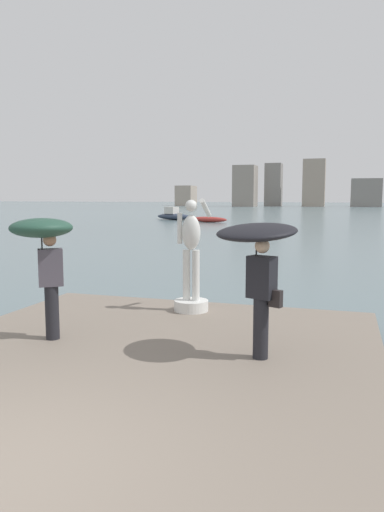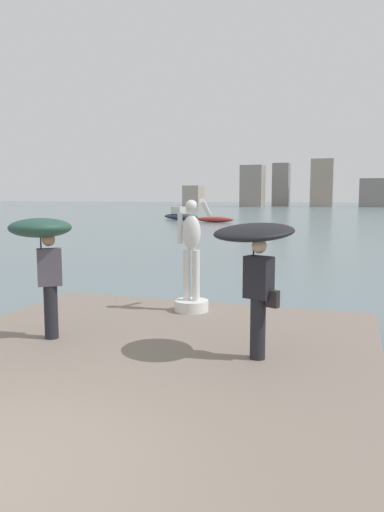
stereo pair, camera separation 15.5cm
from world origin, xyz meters
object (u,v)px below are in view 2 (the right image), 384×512
onlooker_left (43,242)px  onlooker_right (255,251)px  boat_mid (180,215)px  statue_white_figure (191,270)px  boat_leftward (215,219)px

onlooker_left → onlooker_right: onlooker_left is taller
onlooker_right → boat_mid: (-18.01, 47.53, -1.45)m
onlooker_left → boat_mid: size_ratio=0.36×
statue_white_figure → boat_mid: size_ratio=0.42×
onlooker_left → onlooker_right: size_ratio=1.00×
statue_white_figure → onlooker_left: size_ratio=1.15×
onlooker_right → boat_leftward: onlooker_right is taller
boat_mid → onlooker_right: bearing=-69.2°
statue_white_figure → boat_leftward: statue_white_figure is taller
onlooker_right → boat_mid: bearing=110.8°
boat_mid → boat_leftward: (5.37, -4.18, -0.21)m
onlooker_right → boat_mid: 50.85m
onlooker_left → boat_mid: 49.86m
statue_white_figure → onlooker_right: (1.77, -2.47, 0.71)m
onlooker_right → boat_leftward: bearing=106.3°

